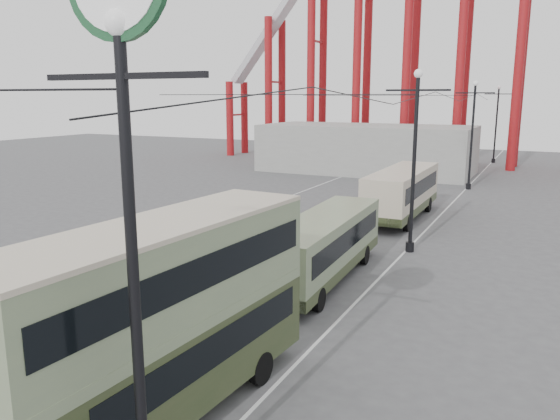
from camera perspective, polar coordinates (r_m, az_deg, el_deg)
The scene contains 11 objects.
ground at distance 17.25m, azimuth -21.96°, elevation -16.73°, with size 160.00×160.00×0.00m, color #4B4C4E.
road_markings at distance 33.06m, azimuth 3.10°, elevation -2.22°, with size 12.52×120.00×0.01m.
lamp_post_near at distance 9.16m, azimuth -16.04°, elevation 10.54°, with size 3.20×0.44×10.80m.
lamp_post_mid at distance 28.66m, azimuth 13.82°, elevation 4.80°, with size 3.20×0.44×9.32m.
lamp_post_far at distance 50.29m, azimuth 19.42°, elevation 7.33°, with size 3.20×0.44×9.32m.
lamp_post_distant at distance 72.14m, azimuth 21.65°, elevation 8.32°, with size 3.20×0.44×9.32m.
fairground_shed at distance 59.76m, azimuth 9.00°, elevation 6.35°, with size 22.00×10.00×5.00m, color gray.
double_decker_bus at distance 13.70m, azimuth -12.06°, elevation -10.46°, with size 3.04×9.65×5.11m.
single_decker_green at distance 24.00m, azimuth 4.56°, elevation -3.63°, with size 2.78×10.31×2.89m.
single_decker_cream at distance 37.02m, azimuth 12.64°, elevation 1.92°, with size 2.68×10.51×3.27m.
pedestrian at distance 23.99m, azimuth -4.31°, elevation -5.37°, with size 0.68×0.45×1.86m, color black.
Camera 1 is at (11.74, -9.80, 7.98)m, focal length 35.00 mm.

